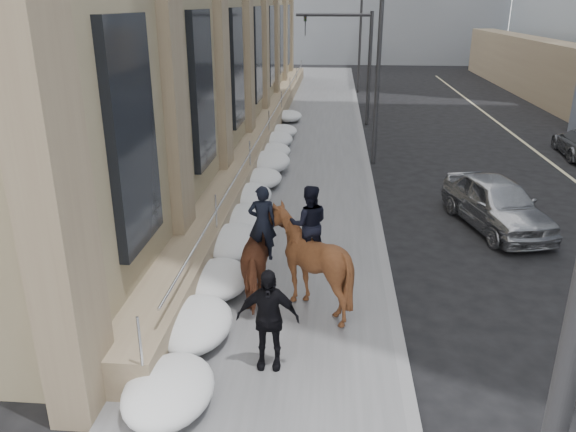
% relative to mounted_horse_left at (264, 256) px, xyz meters
% --- Properties ---
extents(ground, '(140.00, 140.00, 0.00)m').
position_rel_mounted_horse_left_xyz_m(ground, '(0.27, -1.86, -1.13)').
color(ground, black).
rests_on(ground, ground).
extents(sidewalk, '(5.00, 80.00, 0.12)m').
position_rel_mounted_horse_left_xyz_m(sidewalk, '(0.27, 8.14, -1.07)').
color(sidewalk, '#535355').
rests_on(sidewalk, ground).
extents(curb, '(0.24, 80.00, 0.12)m').
position_rel_mounted_horse_left_xyz_m(curb, '(2.89, 8.14, -1.07)').
color(curb, slate).
rests_on(curb, ground).
extents(streetlight_near, '(1.71, 0.24, 8.00)m').
position_rel_mounted_horse_left_xyz_m(streetlight_near, '(3.01, -7.86, 3.45)').
color(streetlight_near, '#2D2D30').
rests_on(streetlight_near, ground).
extents(streetlight_mid, '(1.71, 0.24, 8.00)m').
position_rel_mounted_horse_left_xyz_m(streetlight_mid, '(3.01, 12.14, 3.45)').
color(streetlight_mid, '#2D2D30').
rests_on(streetlight_mid, ground).
extents(streetlight_far, '(1.71, 0.24, 8.00)m').
position_rel_mounted_horse_left_xyz_m(streetlight_far, '(3.01, 32.14, 3.45)').
color(streetlight_far, '#2D2D30').
rests_on(streetlight_far, ground).
extents(traffic_signal, '(4.10, 0.22, 6.00)m').
position_rel_mounted_horse_left_xyz_m(traffic_signal, '(2.34, 20.14, 2.87)').
color(traffic_signal, '#2D2D30').
rests_on(traffic_signal, ground).
extents(snow_bank, '(1.70, 18.10, 0.76)m').
position_rel_mounted_horse_left_xyz_m(snow_bank, '(-1.15, 6.24, -0.66)').
color(snow_bank, silver).
rests_on(snow_bank, sidewalk).
extents(mounted_horse_left, '(1.20, 2.29, 2.60)m').
position_rel_mounted_horse_left_xyz_m(mounted_horse_left, '(0.00, 0.00, 0.00)').
color(mounted_horse_left, '#4B2616').
rests_on(mounted_horse_left, sidewalk).
extents(mounted_horse_right, '(1.98, 2.17, 2.76)m').
position_rel_mounted_horse_left_xyz_m(mounted_horse_right, '(1.00, -0.35, 0.18)').
color(mounted_horse_right, '#4B2915').
rests_on(mounted_horse_right, sidewalk).
extents(pedestrian, '(1.15, 0.49, 1.95)m').
position_rel_mounted_horse_left_xyz_m(pedestrian, '(0.38, -2.60, -0.04)').
color(pedestrian, black).
rests_on(pedestrian, sidewalk).
extents(car_silver, '(2.90, 4.89, 1.56)m').
position_rel_mounted_horse_left_xyz_m(car_silver, '(6.42, 5.04, -0.35)').
color(car_silver, '#989A9F').
rests_on(car_silver, ground).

